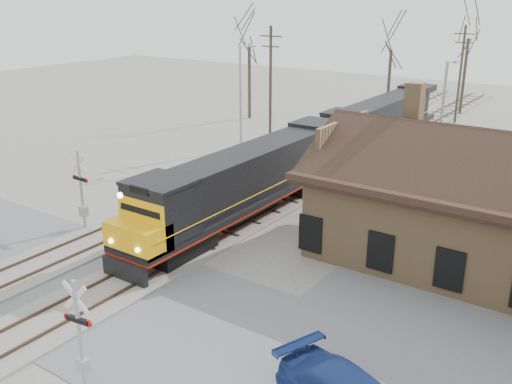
% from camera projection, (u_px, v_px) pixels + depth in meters
% --- Properties ---
extents(ground, '(140.00, 140.00, 0.00)m').
position_uv_depth(ground, '(102.00, 295.00, 23.96)').
color(ground, '#9D988D').
rests_on(ground, ground).
extents(road, '(60.00, 9.00, 0.03)m').
position_uv_depth(road, '(102.00, 294.00, 23.96)').
color(road, slate).
rests_on(road, ground).
extents(track_main, '(3.40, 90.00, 0.24)m').
position_uv_depth(track_main, '(288.00, 195.00, 35.60)').
color(track_main, '#9D988D').
rests_on(track_main, ground).
extents(track_siding, '(3.40, 90.00, 0.24)m').
position_uv_depth(track_siding, '(231.00, 182.00, 38.01)').
color(track_siding, '#9D988D').
rests_on(track_siding, ground).
extents(depot, '(15.20, 9.31, 7.90)m').
position_uv_depth(depot, '(478.00, 215.00, 26.07)').
color(depot, '#9E7A52').
rests_on(depot, ground).
extents(locomotive_lead, '(2.76, 18.52, 4.11)m').
position_uv_depth(locomotive_lead, '(241.00, 184.00, 31.03)').
color(locomotive_lead, black).
rests_on(locomotive_lead, ground).
extents(locomotive_trailing, '(2.76, 18.52, 3.89)m').
position_uv_depth(locomotive_trailing, '(379.00, 123.00, 45.64)').
color(locomotive_trailing, black).
rests_on(locomotive_trailing, ground).
extents(crossbuck_near, '(1.11, 0.29, 3.89)m').
position_uv_depth(crossbuck_near, '(80.00, 339.00, 17.69)').
color(crossbuck_near, '#A5A8AD').
rests_on(crossbuck_near, ground).
extents(crossbuck_far, '(1.23, 0.32, 4.30)m').
position_uv_depth(crossbuck_far, '(82.00, 193.00, 30.11)').
color(crossbuck_far, '#A5A8AD').
rests_on(crossbuck_far, ground).
extents(streetlight_a, '(0.25, 2.04, 8.38)m').
position_uv_depth(streetlight_a, '(242.00, 95.00, 42.79)').
color(streetlight_a, '#A5A8AD').
rests_on(streetlight_a, ground).
extents(streetlight_b, '(0.25, 2.04, 8.20)m').
position_uv_depth(streetlight_b, '(442.00, 121.00, 34.78)').
color(streetlight_b, '#A5A8AD').
rests_on(streetlight_b, ground).
extents(utility_pole_a, '(2.00, 0.24, 9.56)m').
position_uv_depth(utility_pole_a, '(270.00, 84.00, 46.27)').
color(utility_pole_a, '#382D23').
rests_on(utility_pole_a, ground).
extents(utility_pole_b, '(2.00, 0.24, 9.20)m').
position_uv_depth(utility_pole_b, '(460.00, 73.00, 54.09)').
color(utility_pole_b, '#382D23').
rests_on(utility_pole_b, ground).
extents(tree_a, '(4.88, 4.88, 11.96)m').
position_uv_depth(tree_a, '(249.00, 31.00, 54.97)').
color(tree_a, '#382D23').
rests_on(tree_a, ground).
extents(tree_b, '(4.52, 4.52, 11.06)m').
position_uv_depth(tree_b, '(392.00, 38.00, 54.80)').
color(tree_b, '#382D23').
rests_on(tree_b, ground).
extents(tree_c, '(5.14, 5.14, 12.59)m').
position_uv_depth(tree_c, '(470.00, 25.00, 56.45)').
color(tree_c, '#382D23').
rests_on(tree_c, ground).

